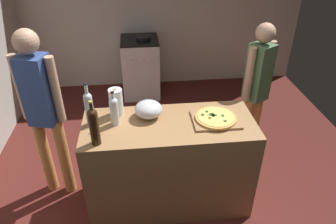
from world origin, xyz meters
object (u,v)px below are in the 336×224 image
at_px(wine_bottle_clear, 89,107).
at_px(person_in_stripes, 43,108).
at_px(person_in_red, 256,88).
at_px(paper_towel_roll, 116,102).
at_px(wine_bottle_green, 114,110).
at_px(pizza, 216,117).
at_px(wine_bottle_amber, 94,125).
at_px(mixing_bowl, 148,109).
at_px(stove, 141,67).

height_order(wine_bottle_clear, person_in_stripes, person_in_stripes).
bearing_deg(person_in_red, paper_towel_roll, -165.18).
bearing_deg(wine_bottle_clear, wine_bottle_green, -4.07).
bearing_deg(pizza, wine_bottle_amber, -167.95).
bearing_deg(pizza, mixing_bowl, 167.85).
height_order(pizza, mixing_bowl, mixing_bowl).
bearing_deg(paper_towel_roll, wine_bottle_clear, -147.96).
height_order(mixing_bowl, wine_bottle_green, wine_bottle_green).
height_order(pizza, wine_bottle_green, wine_bottle_green).
bearing_deg(wine_bottle_amber, paper_towel_roll, 69.85).
distance_m(wine_bottle_amber, person_in_stripes, 0.70).
distance_m(person_in_stripes, person_in_red, 2.09).
xyz_separation_m(stove, person_in_red, (1.16, -1.69, 0.46)).
relative_size(pizza, mixing_bowl, 1.47).
relative_size(wine_bottle_amber, person_in_stripes, 0.22).
bearing_deg(pizza, wine_bottle_clear, 176.92).
relative_size(stove, person_in_stripes, 0.55).
bearing_deg(wine_bottle_green, person_in_red, 20.09).
distance_m(pizza, person_in_red, 0.80).
xyz_separation_m(paper_towel_roll, wine_bottle_amber, (-0.15, -0.40, 0.05)).
bearing_deg(person_in_stripes, paper_towel_roll, -6.55).
bearing_deg(mixing_bowl, wine_bottle_green, -164.38).
xyz_separation_m(mixing_bowl, wine_bottle_green, (-0.29, -0.08, 0.06)).
relative_size(wine_bottle_green, person_in_stripes, 0.18).
distance_m(wine_bottle_green, wine_bottle_clear, 0.20).
bearing_deg(person_in_stripes, person_in_red, 8.25).
xyz_separation_m(paper_towel_roll, person_in_red, (1.42, 0.38, -0.14)).
distance_m(pizza, person_in_stripes, 1.53).
xyz_separation_m(paper_towel_roll, wine_bottle_clear, (-0.21, -0.13, 0.04)).
bearing_deg(person_in_red, mixing_bowl, -158.82).
xyz_separation_m(wine_bottle_green, person_in_red, (1.43, 0.52, -0.16)).
relative_size(wine_bottle_clear, person_in_red, 0.24).
bearing_deg(wine_bottle_green, person_in_stripes, 160.89).
xyz_separation_m(mixing_bowl, person_in_red, (1.14, 0.44, -0.09)).
xyz_separation_m(wine_bottle_green, stove, (0.27, 2.22, -0.61)).
bearing_deg(person_in_red, person_in_stripes, -171.75).
distance_m(pizza, wine_bottle_clear, 1.07).
relative_size(wine_bottle_amber, wine_bottle_clear, 0.98).
bearing_deg(pizza, paper_towel_roll, 167.37).
height_order(wine_bottle_amber, wine_bottle_clear, wine_bottle_clear).
bearing_deg(mixing_bowl, stove, 90.60).
height_order(stove, person_in_red, person_in_red).
xyz_separation_m(pizza, paper_towel_roll, (-0.85, 0.19, 0.09)).
bearing_deg(stove, wine_bottle_amber, -99.25).
height_order(person_in_stripes, person_in_red, person_in_stripes).
bearing_deg(wine_bottle_clear, person_in_red, 17.31).
relative_size(wine_bottle_amber, stove, 0.41).
height_order(wine_bottle_amber, wine_bottle_green, wine_bottle_amber).
relative_size(mixing_bowl, person_in_red, 0.15).
height_order(wine_bottle_green, person_in_red, person_in_red).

